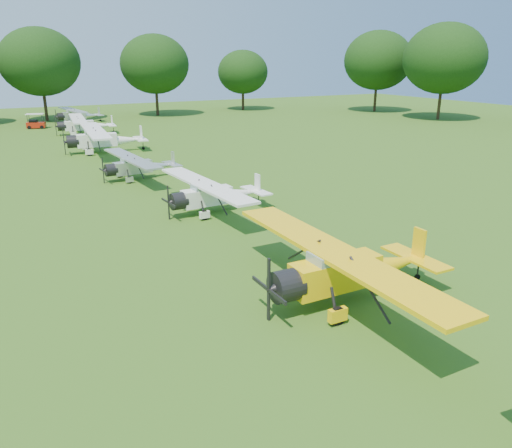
{
  "coord_description": "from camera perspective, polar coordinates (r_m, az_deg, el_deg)",
  "views": [
    {
      "loc": [
        -9.47,
        -22.51,
        8.65
      ],
      "look_at": [
        0.65,
        -3.26,
        1.4
      ],
      "focal_mm": 35.0,
      "sensor_mm": 36.0,
      "label": 1
    }
  ],
  "objects": [
    {
      "name": "ground",
      "position": [
        25.91,
        -4.64,
        -1.13
      ],
      "size": [
        160.0,
        160.0,
        0.0
      ],
      "primitive_type": "plane",
      "color": "#275014",
      "rests_on": "ground"
    },
    {
      "name": "tree_belt",
      "position": [
        26.17,
        2.26,
        17.06
      ],
      "size": [
        137.36,
        130.27,
        14.52
      ],
      "color": "black",
      "rests_on": "ground"
    },
    {
      "name": "aircraft_2",
      "position": [
        18.77,
        10.46,
        -4.78
      ],
      "size": [
        7.35,
        11.66,
        2.31
      ],
      "rotation": [
        0.0,
        0.0,
        0.0
      ],
      "color": "yellow",
      "rests_on": "ground"
    },
    {
      "name": "aircraft_3",
      "position": [
        29.37,
        -4.82,
        3.57
      ],
      "size": [
        6.28,
        10.01,
        1.97
      ],
      "rotation": [
        0.0,
        0.0,
        0.07
      ],
      "color": "white",
      "rests_on": "ground"
    },
    {
      "name": "aircraft_4",
      "position": [
        38.59,
        -13.29,
        6.62
      ],
      "size": [
        5.86,
        9.34,
        1.83
      ],
      "rotation": [
        0.0,
        0.0,
        0.09
      ],
      "color": "silver",
      "rests_on": "ground"
    },
    {
      "name": "aircraft_5",
      "position": [
        50.64,
        -17.11,
        9.42
      ],
      "size": [
        7.7,
        12.27,
        2.41
      ],
      "rotation": [
        0.0,
        0.0,
        -0.07
      ],
      "color": "white",
      "rests_on": "ground"
    },
    {
      "name": "aircraft_6",
      "position": [
        63.71,
        -19.1,
        10.78
      ],
      "size": [
        6.86,
        10.93,
        2.15
      ],
      "rotation": [
        0.0,
        0.0,
        -0.09
      ],
      "color": "white",
      "rests_on": "ground"
    },
    {
      "name": "aircraft_7",
      "position": [
        75.86,
        -19.74,
        11.73
      ],
      "size": [
        6.45,
        10.25,
        2.01
      ],
      "rotation": [
        0.0,
        0.0,
        0.13
      ],
      "color": "silver",
      "rests_on": "ground"
    },
    {
      "name": "golf_cart",
      "position": [
        71.5,
        -23.88,
        10.46
      ],
      "size": [
        2.46,
        1.86,
        1.88
      ],
      "rotation": [
        0.0,
        0.0,
        -0.27
      ],
      "color": "#B1200C",
      "rests_on": "ground"
    }
  ]
}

